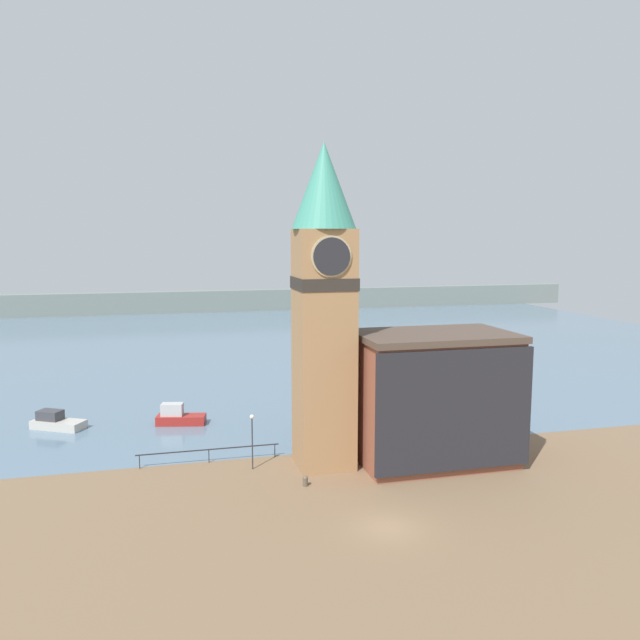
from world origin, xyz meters
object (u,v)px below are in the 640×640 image
at_px(boat_far, 56,422).
at_px(mooring_bollard_near, 305,480).
at_px(lamp_post, 252,431).
at_px(clock_tower, 324,298).
at_px(pier_building, 434,397).
at_px(boat_near, 179,417).

relative_size(boat_far, mooring_bollard_near, 6.85).
bearing_deg(lamp_post, mooring_bollard_near, -52.54).
bearing_deg(mooring_bollard_near, lamp_post, 127.46).
bearing_deg(clock_tower, lamp_post, 176.29).
distance_m(boat_far, mooring_bollard_near, 26.69).
distance_m(clock_tower, mooring_bollard_near, 13.21).
bearing_deg(boat_far, lamp_post, -13.01).
relative_size(clock_tower, boat_far, 4.70).
height_order(clock_tower, lamp_post, clock_tower).
bearing_deg(clock_tower, boat_far, 145.36).
relative_size(pier_building, boat_near, 2.55).
xyz_separation_m(pier_building, boat_far, (-29.93, 16.10, -4.49)).
xyz_separation_m(clock_tower, boat_far, (-21.46, 14.83, -12.26)).
relative_size(boat_far, lamp_post, 1.22).
bearing_deg(lamp_post, pier_building, -6.68).
bearing_deg(pier_building, boat_near, 142.35).
height_order(clock_tower, pier_building, clock_tower).
xyz_separation_m(boat_near, lamp_post, (5.12, -13.07, 2.21)).
bearing_deg(lamp_post, boat_far, 137.87).
height_order(boat_far, mooring_bollard_near, boat_far).
xyz_separation_m(boat_near, mooring_bollard_near, (8.27, -17.18, -0.31)).
bearing_deg(boat_far, mooring_bollard_near, -15.02).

